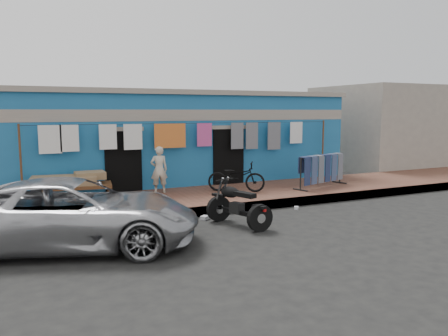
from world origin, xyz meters
The scene contains 15 objects.
ground centered at (0.00, 0.00, 0.00)m, with size 80.00×80.00×0.00m, color black.
sidewalk centered at (0.00, 3.00, 0.12)m, with size 28.00×3.00×0.25m, color brown.
curb centered at (0.00, 1.55, 0.12)m, with size 28.00×0.10×0.25m, color gray.
building centered at (0.00, 6.99, 1.69)m, with size 12.20×5.20×3.36m.
neighbor_right centered at (11.00, 7.00, 1.90)m, with size 6.00×5.00×3.80m, color #9E9384.
clothesline centered at (-0.27, 4.25, 1.82)m, with size 10.06×0.06×2.10m.
car centered at (-4.09, 0.21, 0.71)m, with size 2.28×5.02×1.42m, color #ACADB1.
seated_person centered at (-1.28, 3.86, 0.95)m, with size 0.50×0.34×1.40m, color beige.
bicycle centered at (0.90, 3.08, 0.81)m, with size 0.61×1.72×1.11m, color black.
motorcycle centered at (-0.42, 0.29, 0.53)m, with size 1.12×1.75×1.07m, color black, non-canonical shape.
charpoy centered at (-3.73, 3.82, 0.61)m, with size 2.27×1.29×0.73m, color brown, non-canonical shape.
jeans_rack centered at (3.78, 2.69, 0.78)m, with size 2.26×1.07×1.07m, color black, non-canonical shape.
litter_a centered at (-0.90, 1.20, 0.05)m, with size 0.20×0.16×0.09m, color silver.
litter_b centered at (1.82, 1.20, 0.04)m, with size 0.15×0.11×0.07m, color silver.
litter_c centered at (-0.57, 1.20, 0.04)m, with size 0.19×0.15×0.08m, color silver.
Camera 1 is at (-4.89, -8.64, 2.69)m, focal length 35.00 mm.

